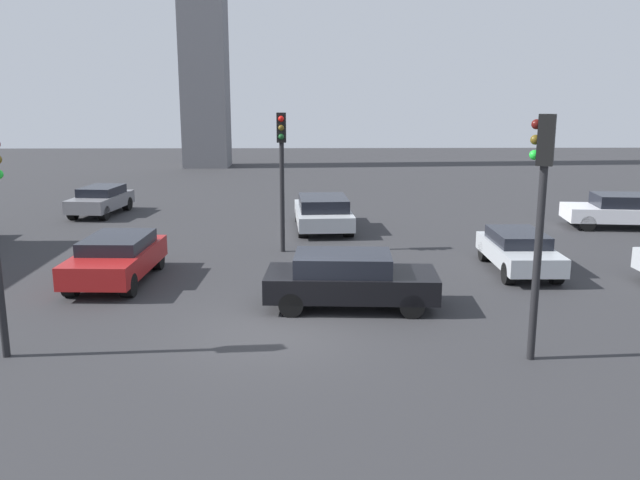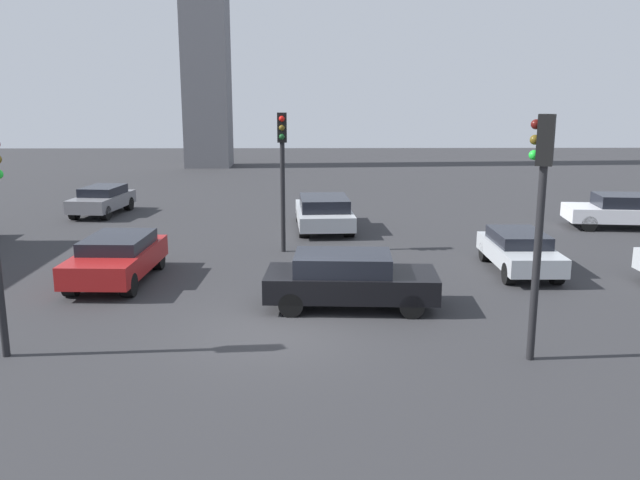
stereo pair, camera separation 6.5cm
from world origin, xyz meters
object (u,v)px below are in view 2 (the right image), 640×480
Objects in this scene: traffic_light_2 at (541,192)px; car_5 at (102,199)px; car_4 at (117,257)px; car_1 at (622,210)px; car_8 at (519,250)px; car_0 at (324,212)px; traffic_light_0 at (282,156)px; car_7 at (349,279)px.

traffic_light_2 is 22.64m from car_5.
car_4 is 1.08× the size of car_5.
car_1 is 9.37m from car_8.
car_1 is (12.36, 0.11, 0.02)m from car_0.
car_8 is (12.24, 0.95, -0.05)m from car_4.
traffic_light_2 is (5.55, -9.83, 0.15)m from traffic_light_0.
car_0 is 1.19× the size of car_8.
car_4 reaches higher than car_5.
traffic_light_0 is 14.69m from car_1.
traffic_light_0 reaches higher than car_0.
car_5 is at bearing 67.42° from car_0.
car_8 is at bearing 53.55° from car_1.
traffic_light_0 reaches higher than car_4.
car_5 is at bearing -27.42° from traffic_light_2.
car_1 is at bearing 87.97° from car_5.
traffic_light_2 is at bearing 65.66° from car_1.
car_7 is (-3.60, 3.55, -2.78)m from traffic_light_2.
car_4 is (-6.27, -7.69, 0.01)m from car_0.
car_7 is (1.96, -6.28, -2.63)m from traffic_light_0.
car_8 is (-6.39, -6.85, -0.06)m from car_1.
car_7 is (6.72, -2.55, 0.02)m from car_4.
car_8 is (1.93, 7.05, -2.85)m from traffic_light_2.
car_0 is 12.36m from car_1.
car_5 is 19.17m from car_8.
traffic_light_2 is 14.65m from car_0.
car_5 is (-10.17, 3.60, -0.02)m from car_0.
car_8 is (7.48, -2.78, -2.71)m from traffic_light_0.
traffic_light_0 is 1.07× the size of car_7.
traffic_light_2 reaches higher than car_0.
car_1 reaches higher than car_4.
car_1 reaches higher than car_8.
car_0 is 1.09× the size of car_1.
traffic_light_0 reaches higher than car_5.
traffic_light_0 is 6.61m from car_4.
traffic_light_0 is at bearing -110.05° from car_8.
car_5 is at bearing -132.17° from traffic_light_0.
traffic_light_0 is 0.95× the size of traffic_light_2.
car_0 is 1.10× the size of car_4.
traffic_light_2 reaches higher than car_1.
traffic_light_0 is 1.18× the size of car_5.
car_1 is at bearing -97.57° from traffic_light_2.
car_7 reaches higher than car_5.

